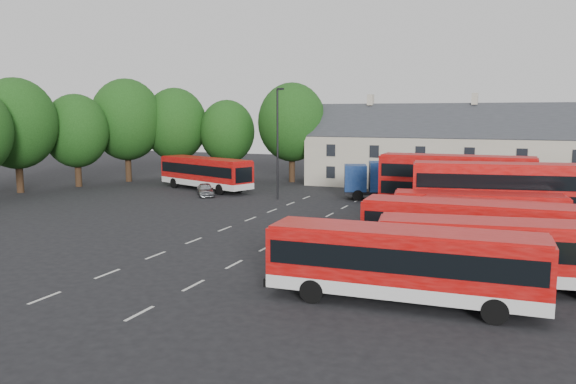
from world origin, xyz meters
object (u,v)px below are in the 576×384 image
(box_truck, at_px, (389,178))
(lamppost, at_px, (278,141))
(bus_row_a, at_px, (404,259))
(bus_dd_south, at_px, (497,192))
(silver_car, at_px, (205,190))

(box_truck, relative_size, lamppost, 0.82)
(bus_row_a, bearing_deg, box_truck, 100.75)
(bus_dd_south, distance_m, lamppost, 20.81)
(bus_row_a, xyz_separation_m, box_truck, (-6.98, 28.75, 0.05))
(bus_dd_south, height_order, box_truck, bus_dd_south)
(silver_car, bearing_deg, bus_row_a, -81.05)
(bus_row_a, distance_m, lamppost, 29.93)
(silver_car, bearing_deg, box_truck, -20.37)
(silver_car, relative_size, lamppost, 0.36)
(bus_row_a, bearing_deg, lamppost, 120.90)
(box_truck, distance_m, lamppost, 10.95)
(bus_row_a, height_order, bus_dd_south, bus_dd_south)
(box_truck, xyz_separation_m, lamppost, (-9.55, -4.05, 3.50))
(silver_car, height_order, lamppost, lamppost)
(bus_row_a, bearing_deg, bus_dd_south, 77.90)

